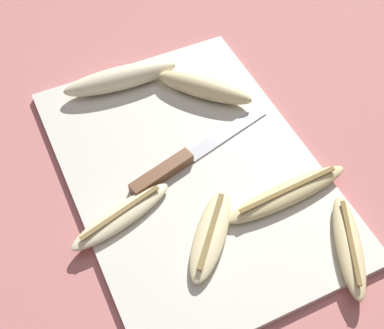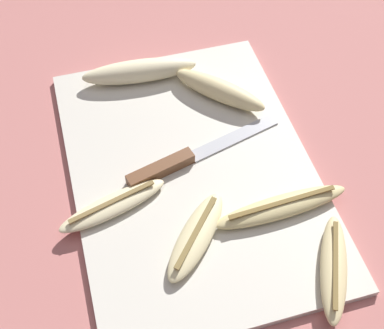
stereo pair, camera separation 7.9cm
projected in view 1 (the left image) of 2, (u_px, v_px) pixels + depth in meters
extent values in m
plane|color=#B76B66|center=(192.00, 173.00, 0.81)|extent=(4.00, 4.00, 0.00)
cube|color=beige|center=(192.00, 171.00, 0.81)|extent=(0.51, 0.36, 0.01)
cube|color=brown|center=(162.00, 173.00, 0.79)|extent=(0.05, 0.11, 0.02)
cube|color=#B7BABF|center=(227.00, 133.00, 0.84)|extent=(0.06, 0.15, 0.00)
ellipsoid|color=beige|center=(121.00, 78.00, 0.89)|extent=(0.06, 0.20, 0.04)
ellipsoid|color=beige|center=(211.00, 234.00, 0.72)|extent=(0.14, 0.13, 0.02)
cube|color=olive|center=(211.00, 230.00, 0.71)|extent=(0.10, 0.08, 0.00)
ellipsoid|color=#DBC684|center=(287.00, 194.00, 0.76)|extent=(0.05, 0.20, 0.02)
cube|color=brown|center=(288.00, 189.00, 0.75)|extent=(0.01, 0.16, 0.00)
ellipsoid|color=beige|center=(121.00, 216.00, 0.74)|extent=(0.08, 0.17, 0.02)
cube|color=olive|center=(121.00, 212.00, 0.73)|extent=(0.04, 0.13, 0.00)
ellipsoid|color=beige|center=(349.00, 246.00, 0.71)|extent=(0.16, 0.10, 0.02)
cube|color=brown|center=(351.00, 241.00, 0.70)|extent=(0.12, 0.06, 0.00)
ellipsoid|color=beige|center=(204.00, 88.00, 0.88)|extent=(0.15, 0.14, 0.04)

